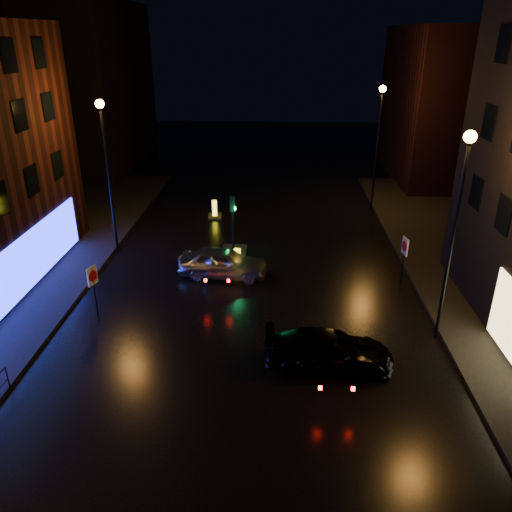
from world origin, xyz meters
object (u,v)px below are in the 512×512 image
object	(u,v)px
dark_sedan	(329,350)
traffic_signal	(233,246)
road_sign_right	(404,250)
road_sign_left	(93,280)
silver_hatchback	(223,262)
bollard_far	(215,213)
bollard_near	(237,265)

from	to	relation	value
dark_sedan	traffic_signal	bearing A→B (deg)	24.84
traffic_signal	road_sign_right	bearing A→B (deg)	-22.57
road_sign_left	road_sign_right	distance (m)	14.28
silver_hatchback	road_sign_left	bearing A→B (deg)	136.64
dark_sedan	bollard_far	distance (m)	17.42
traffic_signal	silver_hatchback	size ratio (longest dim) A/B	0.77
bollard_near	road_sign_left	size ratio (longest dim) A/B	0.61
silver_hatchback	bollard_near	bearing A→B (deg)	-32.24
traffic_signal	bollard_near	world-z (taller)	traffic_signal
dark_sedan	road_sign_left	distance (m)	10.23
dark_sedan	road_sign_left	size ratio (longest dim) A/B	1.89
silver_hatchback	dark_sedan	xyz separation A→B (m)	(4.70, -7.37, -0.08)
traffic_signal	bollard_near	bearing A→B (deg)	-78.77
traffic_signal	dark_sedan	xyz separation A→B (m)	(4.43, -10.11, 0.18)
bollard_far	road_sign_right	size ratio (longest dim) A/B	0.55
bollard_near	road_sign_right	bearing A→B (deg)	6.54
traffic_signal	road_sign_right	distance (m)	9.33
traffic_signal	bollard_far	xyz separation A→B (m)	(-1.79, 6.15, -0.25)
silver_hatchback	dark_sedan	bearing A→B (deg)	-142.29
traffic_signal	road_sign_right	size ratio (longest dim) A/B	1.34
traffic_signal	bollard_far	bearing A→B (deg)	106.22
traffic_signal	dark_sedan	size ratio (longest dim) A/B	0.73
road_sign_right	silver_hatchback	bearing A→B (deg)	-14.76
road_sign_left	road_sign_right	bearing A→B (deg)	33.27
dark_sedan	bollard_near	size ratio (longest dim) A/B	3.10
dark_sedan	bollard_near	distance (m)	9.18
silver_hatchback	dark_sedan	distance (m)	8.74
dark_sedan	bollard_far	xyz separation A→B (m)	(-6.22, 16.26, -0.43)
traffic_signal	bollard_far	world-z (taller)	traffic_signal
silver_hatchback	bollard_near	xyz separation A→B (m)	(0.65, 0.85, -0.51)
traffic_signal	silver_hatchback	xyz separation A→B (m)	(-0.27, -2.74, 0.26)
dark_sedan	road_sign_right	xyz separation A→B (m)	(4.09, 6.57, 1.25)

